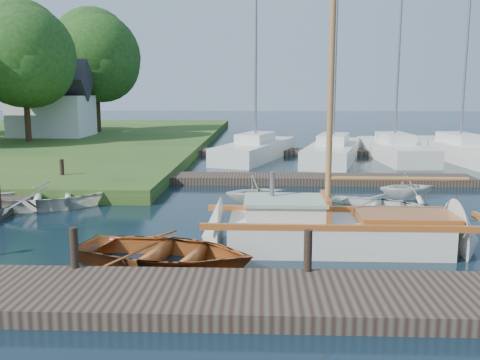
{
  "coord_description": "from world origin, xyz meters",
  "views": [
    {
      "loc": [
        0.62,
        -14.81,
        3.72
      ],
      "look_at": [
        0.0,
        0.0,
        1.2
      ],
      "focal_mm": 40.0,
      "sensor_mm": 36.0,
      "label": 1
    }
  ],
  "objects_px": {
    "marina_boat_3": "(394,148)",
    "tree_3": "(24,55)",
    "tender_c": "(381,203)",
    "marina_boat_2": "(333,150)",
    "sailboat": "(342,234)",
    "dinghy": "(165,248)",
    "tender_b": "(256,188)",
    "tender_d": "(408,184)",
    "house_c": "(52,106)",
    "tender_a": "(46,194)",
    "mooring_post_1": "(74,248)",
    "marina_boat_4": "(460,149)",
    "tree_7": "(96,56)",
    "marina_boat_1": "(255,148)",
    "mooring_post_5": "(62,170)",
    "mooring_post_2": "(308,251)"
  },
  "relations": [
    {
      "from": "marina_boat_3",
      "to": "tree_3",
      "type": "relative_size",
      "value": 1.34
    },
    {
      "from": "tender_c",
      "to": "marina_boat_2",
      "type": "relative_size",
      "value": 0.27
    },
    {
      "from": "sailboat",
      "to": "tree_3",
      "type": "relative_size",
      "value": 1.12
    },
    {
      "from": "dinghy",
      "to": "tender_b",
      "type": "distance_m",
      "value": 6.57
    },
    {
      "from": "tender_d",
      "to": "tree_3",
      "type": "xyz_separation_m",
      "value": [
        -19.61,
        14.66,
        5.28
      ]
    },
    {
      "from": "marina_boat_2",
      "to": "house_c",
      "type": "bearing_deg",
      "value": 78.75
    },
    {
      "from": "tender_a",
      "to": "tender_c",
      "type": "distance_m",
      "value": 10.49
    },
    {
      "from": "mooring_post_1",
      "to": "house_c",
      "type": "height_order",
      "value": "house_c"
    },
    {
      "from": "tender_d",
      "to": "marina_boat_4",
      "type": "height_order",
      "value": "marina_boat_4"
    },
    {
      "from": "sailboat",
      "to": "marina_boat_2",
      "type": "height_order",
      "value": "marina_boat_2"
    },
    {
      "from": "marina_boat_2",
      "to": "tree_7",
      "type": "height_order",
      "value": "marina_boat_2"
    },
    {
      "from": "marina_boat_1",
      "to": "marina_boat_4",
      "type": "relative_size",
      "value": 1.04
    },
    {
      "from": "dinghy",
      "to": "marina_boat_4",
      "type": "distance_m",
      "value": 22.06
    },
    {
      "from": "mooring_post_5",
      "to": "tender_a",
      "type": "bearing_deg",
      "value": -77.6
    },
    {
      "from": "tender_c",
      "to": "marina_boat_1",
      "type": "relative_size",
      "value": 0.31
    },
    {
      "from": "tender_c",
      "to": "tender_a",
      "type": "bearing_deg",
      "value": 114.63
    },
    {
      "from": "mooring_post_1",
      "to": "marina_boat_2",
      "type": "xyz_separation_m",
      "value": [
        7.34,
        18.34,
        -0.12
      ]
    },
    {
      "from": "marina_boat_4",
      "to": "dinghy",
      "type": "bearing_deg",
      "value": 139.71
    },
    {
      "from": "mooring_post_1",
      "to": "tree_7",
      "type": "xyz_separation_m",
      "value": [
        -9.0,
        31.05,
        5.5
      ]
    },
    {
      "from": "mooring_post_5",
      "to": "house_c",
      "type": "xyz_separation_m",
      "value": [
        -7.0,
        17.0,
        1.88
      ]
    },
    {
      "from": "tender_b",
      "to": "tree_3",
      "type": "relative_size",
      "value": 0.23
    },
    {
      "from": "mooring_post_1",
      "to": "dinghy",
      "type": "distance_m",
      "value": 1.9
    },
    {
      "from": "marina_boat_4",
      "to": "tree_3",
      "type": "distance_m",
      "value": 26.04
    },
    {
      "from": "tender_c",
      "to": "marina_boat_1",
      "type": "xyz_separation_m",
      "value": [
        -3.98,
        12.77,
        0.23
      ]
    },
    {
      "from": "tender_d",
      "to": "marina_boat_3",
      "type": "xyz_separation_m",
      "value": [
        2.13,
        10.79,
        0.05
      ]
    },
    {
      "from": "marina_boat_4",
      "to": "tree_7",
      "type": "xyz_separation_m",
      "value": [
        -23.2,
        11.93,
        5.64
      ]
    },
    {
      "from": "dinghy",
      "to": "marina_boat_4",
      "type": "bearing_deg",
      "value": -21.45
    },
    {
      "from": "marina_boat_1",
      "to": "tree_3",
      "type": "xyz_separation_m",
      "value": [
        -14.25,
        4.08,
        5.24
      ]
    },
    {
      "from": "marina_boat_2",
      "to": "sailboat",
      "type": "bearing_deg",
      "value": -172.53
    },
    {
      "from": "marina_boat_2",
      "to": "marina_boat_4",
      "type": "xyz_separation_m",
      "value": [
        6.86,
        0.77,
        -0.02
      ]
    },
    {
      "from": "mooring_post_2",
      "to": "marina_boat_2",
      "type": "height_order",
      "value": "marina_boat_2"
    },
    {
      "from": "tender_c",
      "to": "mooring_post_5",
      "type": "bearing_deg",
      "value": 98.09
    },
    {
      "from": "house_c",
      "to": "marina_boat_1",
      "type": "bearing_deg",
      "value": -29.41
    },
    {
      "from": "mooring_post_1",
      "to": "dinghy",
      "type": "height_order",
      "value": "mooring_post_1"
    },
    {
      "from": "mooring_post_1",
      "to": "tender_d",
      "type": "xyz_separation_m",
      "value": [
        8.61,
        8.39,
        -0.17
      ]
    },
    {
      "from": "tender_c",
      "to": "house_c",
      "type": "bearing_deg",
      "value": 68.02
    },
    {
      "from": "mooring_post_5",
      "to": "house_c",
      "type": "height_order",
      "value": "house_c"
    },
    {
      "from": "mooring_post_1",
      "to": "marina_boat_1",
      "type": "height_order",
      "value": "marina_boat_1"
    },
    {
      "from": "tender_c",
      "to": "house_c",
      "type": "xyz_separation_m",
      "value": [
        -18.24,
        20.8,
        2.25
      ]
    },
    {
      "from": "tree_7",
      "to": "tree_3",
      "type": "bearing_deg",
      "value": -104.04
    },
    {
      "from": "tender_a",
      "to": "mooring_post_1",
      "type": "bearing_deg",
      "value": -171.95
    },
    {
      "from": "tender_d",
      "to": "marina_boat_4",
      "type": "distance_m",
      "value": 12.09
    },
    {
      "from": "marina_boat_3",
      "to": "tree_7",
      "type": "relative_size",
      "value": 1.25
    },
    {
      "from": "marina_boat_1",
      "to": "tree_7",
      "type": "bearing_deg",
      "value": 63.99
    },
    {
      "from": "mooring_post_1",
      "to": "mooring_post_2",
      "type": "bearing_deg",
      "value": 0.0
    },
    {
      "from": "sailboat",
      "to": "house_c",
      "type": "height_order",
      "value": "sailboat"
    },
    {
      "from": "marina_boat_2",
      "to": "tree_3",
      "type": "distance_m",
      "value": 19.65
    },
    {
      "from": "mooring_post_1",
      "to": "house_c",
      "type": "xyz_separation_m",
      "value": [
        -11.0,
        27.0,
        1.88
      ]
    },
    {
      "from": "mooring_post_5",
      "to": "tender_d",
      "type": "distance_m",
      "value": 12.72
    },
    {
      "from": "mooring_post_2",
      "to": "tender_b",
      "type": "relative_size",
      "value": 0.4
    }
  ]
}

